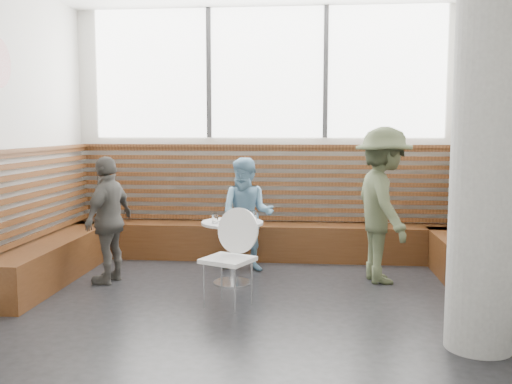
# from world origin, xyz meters

# --- Properties ---
(room) EXTENTS (5.00, 5.00, 3.20)m
(room) POSITION_xyz_m (0.00, 0.00, 1.60)
(room) COLOR silver
(room) RESTS_ON ground
(booth) EXTENTS (5.00, 2.50, 1.44)m
(booth) POSITION_xyz_m (0.00, 1.77, 0.41)
(booth) COLOR #412410
(booth) RESTS_ON ground
(concrete_column) EXTENTS (0.50, 0.50, 3.20)m
(concrete_column) POSITION_xyz_m (1.85, -0.60, 1.60)
(concrete_column) COLOR gray
(concrete_column) RESTS_ON ground
(cafe_table) EXTENTS (0.66, 0.66, 0.68)m
(cafe_table) POSITION_xyz_m (-0.26, 1.02, 0.49)
(cafe_table) COLOR silver
(cafe_table) RESTS_ON ground
(cafe_chair) EXTENTS (0.44, 0.43, 0.92)m
(cafe_chair) POSITION_xyz_m (-0.19, 0.29, 0.54)
(cafe_chair) COLOR white
(cafe_chair) RESTS_ON ground
(adult_man) EXTENTS (0.83, 1.19, 1.69)m
(adult_man) POSITION_xyz_m (1.35, 1.27, 0.84)
(adult_man) COLOR #444D33
(adult_man) RESTS_ON ground
(child_back) EXTENTS (0.69, 0.56, 1.33)m
(child_back) POSITION_xyz_m (-0.16, 1.61, 0.66)
(child_back) COLOR #6490AE
(child_back) RESTS_ON ground
(child_left) EXTENTS (0.51, 0.86, 1.37)m
(child_left) POSITION_xyz_m (-1.59, 0.97, 0.69)
(child_left) COLOR #504D48
(child_left) RESTS_ON ground
(plate_near) EXTENTS (0.18, 0.18, 0.01)m
(plate_near) POSITION_xyz_m (-0.38, 1.07, 0.68)
(plate_near) COLOR white
(plate_near) RESTS_ON cafe_table
(plate_far) EXTENTS (0.18, 0.18, 0.01)m
(plate_far) POSITION_xyz_m (-0.21, 1.16, 0.68)
(plate_far) COLOR white
(plate_far) RESTS_ON cafe_table
(glass_left) EXTENTS (0.07, 0.07, 0.10)m
(glass_left) POSITION_xyz_m (-0.42, 0.91, 0.73)
(glass_left) COLOR white
(glass_left) RESTS_ON cafe_table
(glass_mid) EXTENTS (0.08, 0.08, 0.12)m
(glass_mid) POSITION_xyz_m (-0.19, 0.97, 0.74)
(glass_mid) COLOR white
(glass_mid) RESTS_ON cafe_table
(glass_right) EXTENTS (0.07, 0.07, 0.11)m
(glass_right) POSITION_xyz_m (-0.03, 1.06, 0.73)
(glass_right) COLOR white
(glass_right) RESTS_ON cafe_table
(menu_card) EXTENTS (0.22, 0.18, 0.00)m
(menu_card) POSITION_xyz_m (-0.23, 0.81, 0.68)
(menu_card) COLOR #A5C64C
(menu_card) RESTS_ON cafe_table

